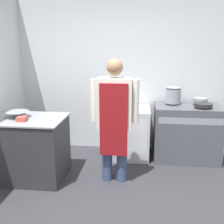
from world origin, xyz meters
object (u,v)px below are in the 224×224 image
at_px(stove, 186,133).
at_px(person_cook, 115,115).
at_px(fridge_unit, 130,132).
at_px(sauce_pot, 200,101).
at_px(mixing_bowl, 17,114).
at_px(saute_pan, 203,105).
at_px(plastic_tub, 22,119).
at_px(stock_pot, 173,95).

relative_size(stove, person_cook, 0.62).
xyz_separation_m(fridge_unit, sauce_pot, (1.11, 0.09, 0.54)).
distance_m(fridge_unit, mixing_bowl, 1.79).
relative_size(stove, saute_pan, 3.77).
xyz_separation_m(stove, fridge_unit, (-0.91, 0.01, -0.03)).
height_order(plastic_tub, sauce_pot, sauce_pot).
relative_size(mixing_bowl, plastic_tub, 2.73).
distance_m(stove, plastic_tub, 2.51).
height_order(fridge_unit, person_cook, person_cook).
bearing_deg(mixing_bowl, fridge_unit, 30.11).
distance_m(fridge_unit, sauce_pot, 1.24).
bearing_deg(stove, plastic_tub, -155.88).
xyz_separation_m(fridge_unit, mixing_bowl, (-1.49, -0.87, 0.49)).
xyz_separation_m(person_cook, saute_pan, (1.28, 0.74, -0.00)).
bearing_deg(fridge_unit, plastic_tub, -142.83).
distance_m(fridge_unit, saute_pan, 1.23).
relative_size(fridge_unit, person_cook, 0.50).
bearing_deg(stock_pot, mixing_bowl, -156.14).
bearing_deg(plastic_tub, sauce_pot, 24.43).
bearing_deg(plastic_tub, saute_pan, 20.19).
xyz_separation_m(mixing_bowl, saute_pan, (2.60, 0.75, 0.03)).
bearing_deg(stove, fridge_unit, 179.12).
bearing_deg(person_cook, saute_pan, 29.88).
height_order(saute_pan, sauce_pot, sauce_pot).
bearing_deg(sauce_pot, saute_pan, -90.00).
bearing_deg(stove, saute_pan, -27.27).
height_order(fridge_unit, saute_pan, saute_pan).
height_order(fridge_unit, sauce_pot, sauce_pot).
bearing_deg(stock_pot, person_cook, -131.70).
relative_size(stove, sauce_pot, 4.57).
bearing_deg(mixing_bowl, person_cook, 0.46).
bearing_deg(stove, mixing_bowl, -160.46).
xyz_separation_m(fridge_unit, person_cook, (-0.17, -0.85, 0.52)).
xyz_separation_m(stove, stock_pot, (-0.23, 0.11, 0.60)).
height_order(stove, sauce_pot, sauce_pot).
bearing_deg(sauce_pot, fridge_unit, -175.18).
xyz_separation_m(saute_pan, sauce_pot, (0.00, 0.21, 0.02)).
height_order(fridge_unit, mixing_bowl, mixing_bowl).
height_order(fridge_unit, stock_pot, stock_pot).
bearing_deg(mixing_bowl, stove, 19.54).
height_order(person_cook, saute_pan, person_cook).
bearing_deg(saute_pan, fridge_unit, 173.87).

